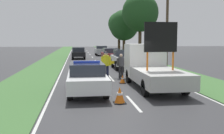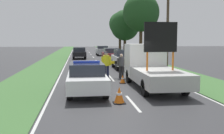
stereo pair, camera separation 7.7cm
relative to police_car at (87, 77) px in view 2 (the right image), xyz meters
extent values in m
plane|color=#333335|center=(1.79, 0.22, -0.75)|extent=(160.00, 160.00, 0.00)
cube|color=silver|center=(1.79, -2.37, -0.75)|extent=(0.12, 2.78, 0.01)
cube|color=silver|center=(1.79, 4.57, -0.75)|extent=(0.12, 2.78, 0.01)
cube|color=silver|center=(1.79, 11.50, -0.75)|extent=(0.12, 2.78, 0.01)
cube|color=silver|center=(1.79, 18.43, -0.75)|extent=(0.12, 2.78, 0.01)
cube|color=silver|center=(1.79, 25.36, -0.75)|extent=(0.12, 2.78, 0.01)
cube|color=silver|center=(1.79, 32.30, -0.75)|extent=(0.12, 2.78, 0.01)
cube|color=silver|center=(1.79, 39.23, -0.75)|extent=(0.12, 2.78, 0.01)
cube|color=silver|center=(1.79, 46.16, -0.75)|extent=(0.12, 2.78, 0.01)
cube|color=silver|center=(-1.69, 17.52, -0.75)|extent=(0.10, 70.28, 0.01)
cube|color=silver|center=(5.26, 17.52, -0.75)|extent=(0.10, 70.28, 0.01)
cube|color=#427038|center=(-3.41, 20.22, -0.74)|extent=(3.25, 120.00, 0.03)
cube|color=#427038|center=(6.99, 20.22, -0.74)|extent=(3.25, 120.00, 0.03)
cube|color=white|center=(0.00, 0.02, -0.11)|extent=(1.80, 4.77, 0.61)
cube|color=#282D38|center=(0.00, -0.12, 0.45)|extent=(1.58, 2.19, 0.52)
cylinder|color=black|center=(-0.78, 1.50, -0.42)|extent=(0.24, 0.66, 0.66)
cylinder|color=black|center=(0.78, 1.50, -0.42)|extent=(0.24, 0.66, 0.66)
cylinder|color=black|center=(-0.78, -1.45, -0.42)|extent=(0.24, 0.66, 0.66)
cylinder|color=black|center=(0.78, -1.45, -0.42)|extent=(0.24, 0.66, 0.66)
cube|color=#1E38C6|center=(0.00, -0.12, 0.76)|extent=(1.26, 0.24, 0.10)
cube|color=#193399|center=(0.00, 0.02, -0.08)|extent=(1.81, 3.91, 0.10)
cube|color=black|center=(0.00, 2.45, -0.18)|extent=(0.99, 0.08, 0.37)
cube|color=white|center=(3.57, 2.68, 0.60)|extent=(2.15, 1.81, 1.92)
cube|color=#232833|center=(3.57, 3.56, 0.94)|extent=(1.83, 0.04, 0.84)
cube|color=#B2B2AD|center=(3.57, -0.31, -0.02)|extent=(2.15, 4.17, 0.68)
cylinder|color=#D16619|center=(2.92, -0.31, 0.77)|extent=(0.09, 0.09, 0.90)
cylinder|color=#D16619|center=(4.22, -0.31, 0.77)|extent=(0.09, 0.09, 0.90)
cube|color=black|center=(3.57, -0.31, 1.95)|extent=(1.62, 0.12, 1.44)
cylinder|color=black|center=(2.62, 2.68, -0.36)|extent=(0.24, 0.78, 0.78)
cylinder|color=black|center=(4.53, 2.68, -0.36)|extent=(0.24, 0.78, 0.78)
cylinder|color=black|center=(2.62, -1.15, -0.36)|extent=(0.24, 0.78, 0.78)
cylinder|color=black|center=(4.53, -1.15, -0.36)|extent=(0.24, 0.78, 0.78)
cylinder|color=black|center=(0.65, 4.77, -0.28)|extent=(0.07, 0.07, 0.94)
cylinder|color=black|center=(3.42, 4.77, -0.28)|extent=(0.07, 0.07, 0.94)
cube|color=yellow|center=(0.60, 4.77, 0.29)|extent=(0.58, 0.08, 0.19)
cube|color=black|center=(1.17, 4.77, 0.29)|extent=(0.58, 0.08, 0.19)
cube|color=yellow|center=(1.75, 4.77, 0.29)|extent=(0.58, 0.08, 0.19)
cube|color=black|center=(2.32, 4.77, 0.29)|extent=(0.58, 0.08, 0.19)
cube|color=yellow|center=(2.90, 4.77, 0.29)|extent=(0.58, 0.08, 0.19)
cube|color=black|center=(3.47, 4.77, 0.29)|extent=(0.58, 0.08, 0.19)
cylinder|color=#191E38|center=(1.31, 4.08, -0.31)|extent=(0.17, 0.17, 0.89)
cylinder|color=#191E38|center=(1.49, 4.08, -0.31)|extent=(0.17, 0.17, 0.89)
cylinder|color=yellow|center=(1.40, 4.08, 0.47)|extent=(0.41, 0.41, 0.67)
cylinder|color=yellow|center=(1.15, 4.08, 0.44)|extent=(0.13, 0.13, 0.57)
cylinder|color=yellow|center=(1.66, 4.08, 0.44)|extent=(0.13, 0.13, 0.57)
sphere|color=beige|center=(1.40, 4.08, 0.92)|extent=(0.23, 0.23, 0.23)
cylinder|color=#141933|center=(1.40, 4.08, 0.98)|extent=(0.26, 0.26, 0.06)
cylinder|color=#232326|center=(2.36, 4.45, -0.34)|extent=(0.15, 0.15, 0.81)
cylinder|color=#232326|center=(2.53, 4.45, -0.34)|extent=(0.15, 0.15, 0.81)
cylinder|color=#3D3D42|center=(2.45, 4.45, 0.37)|extent=(0.37, 0.37, 0.61)
cylinder|color=#3D3D42|center=(2.22, 4.45, 0.34)|extent=(0.12, 0.12, 0.52)
cylinder|color=#3D3D42|center=(2.68, 4.45, 0.34)|extent=(0.12, 0.12, 0.52)
sphere|color=beige|center=(2.45, 4.45, 0.78)|extent=(0.21, 0.21, 0.21)
cube|color=black|center=(1.24, -2.31, -0.74)|extent=(0.49, 0.49, 0.03)
cone|color=orange|center=(1.24, -2.31, -0.40)|extent=(0.42, 0.42, 0.65)
cylinder|color=white|center=(1.24, -2.31, -0.37)|extent=(0.24, 0.24, 0.09)
cube|color=black|center=(2.19, 2.43, -0.74)|extent=(0.37, 0.37, 0.03)
cone|color=orange|center=(2.19, 2.43, -0.48)|extent=(0.31, 0.31, 0.48)
cylinder|color=white|center=(2.19, 2.43, -0.46)|extent=(0.18, 0.18, 0.07)
cube|color=silver|center=(3.60, 10.06, 0.01)|extent=(1.76, 4.16, 0.74)
cube|color=#282D38|center=(3.60, 9.94, 0.65)|extent=(1.55, 1.91, 0.54)
cylinder|color=black|center=(2.84, 11.35, -0.36)|extent=(0.24, 0.78, 0.78)
cylinder|color=black|center=(4.36, 11.35, -0.36)|extent=(0.24, 0.78, 0.78)
cylinder|color=black|center=(2.84, 8.77, -0.36)|extent=(0.24, 0.78, 0.78)
cylinder|color=black|center=(4.36, 8.77, -0.36)|extent=(0.24, 0.78, 0.78)
cube|color=maroon|center=(3.32, 16.56, -0.05)|extent=(1.83, 4.24, 0.75)
cube|color=#282D38|center=(3.32, 16.43, 0.59)|extent=(1.61, 1.95, 0.52)
cylinder|color=black|center=(2.53, 17.87, -0.43)|extent=(0.24, 0.64, 0.64)
cylinder|color=black|center=(4.12, 17.87, -0.43)|extent=(0.24, 0.64, 0.64)
cylinder|color=black|center=(2.53, 15.25, -0.43)|extent=(0.24, 0.64, 0.64)
cylinder|color=black|center=(4.12, 15.25, -0.43)|extent=(0.24, 0.64, 0.64)
cube|color=black|center=(-0.22, 22.75, -0.09)|extent=(1.76, 4.40, 0.59)
cube|color=#282D38|center=(-0.22, 22.62, 0.49)|extent=(1.55, 2.02, 0.57)
cylinder|color=black|center=(-0.99, 24.12, -0.39)|extent=(0.24, 0.73, 0.73)
cylinder|color=black|center=(0.54, 24.12, -0.39)|extent=(0.24, 0.73, 0.73)
cylinder|color=black|center=(-0.99, 21.39, -0.39)|extent=(0.24, 0.73, 0.73)
cylinder|color=black|center=(0.54, 21.39, -0.39)|extent=(0.24, 0.73, 0.73)
cube|color=#B2B2B7|center=(3.47, 29.45, -0.04)|extent=(1.86, 4.35, 0.74)
cube|color=#282D38|center=(3.47, 29.32, 0.55)|extent=(1.64, 2.00, 0.45)
cylinder|color=black|center=(2.66, 30.80, -0.42)|extent=(0.24, 0.67, 0.67)
cylinder|color=black|center=(4.28, 30.80, -0.42)|extent=(0.24, 0.67, 0.67)
cylinder|color=black|center=(2.66, 28.10, -0.42)|extent=(0.24, 0.67, 0.67)
cylinder|color=black|center=(4.28, 28.10, -0.42)|extent=(0.24, 0.67, 0.67)
cylinder|color=#42301E|center=(6.57, 26.14, 0.77)|extent=(0.41, 0.41, 3.04)
ellipsoid|color=#1E471E|center=(6.57, 26.14, 3.91)|extent=(4.32, 4.32, 4.53)
cylinder|color=#42301E|center=(6.17, 28.23, 1.12)|extent=(0.38, 0.38, 3.74)
ellipsoid|color=#235623|center=(6.17, 28.23, 4.26)|extent=(3.39, 3.39, 3.56)
cylinder|color=#42301E|center=(7.74, 20.87, 1.37)|extent=(0.42, 0.42, 4.25)
ellipsoid|color=#1E471E|center=(7.74, 20.87, 5.25)|extent=(4.68, 4.68, 4.91)
cylinder|color=#473828|center=(6.52, 7.15, 3.26)|extent=(0.20, 0.20, 8.02)
camera|label=1|loc=(-0.47, -12.62, 1.84)|focal=42.00mm
camera|label=2|loc=(-0.39, -12.63, 1.84)|focal=42.00mm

